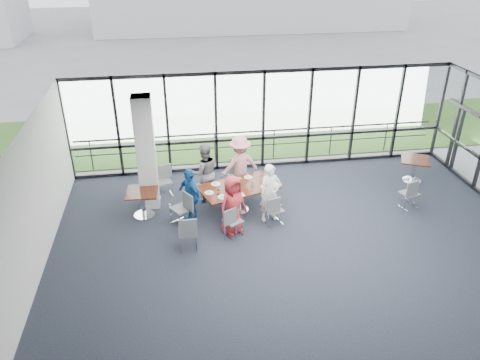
{
  "coord_description": "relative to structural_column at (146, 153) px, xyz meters",
  "views": [
    {
      "loc": [
        -2.84,
        -8.65,
        6.82
      ],
      "look_at": [
        -1.2,
        2.05,
        1.1
      ],
      "focal_mm": 35.0,
      "sensor_mm": 36.0,
      "label": 1
    }
  ],
  "objects": [
    {
      "name": "floor",
      "position": [
        3.6,
        -3.0,
        -1.61
      ],
      "size": [
        12.0,
        10.0,
        0.02
      ],
      "primitive_type": "cube",
      "color": "black",
      "rests_on": "ground"
    },
    {
      "name": "tumbler_a",
      "position": [
        2.29,
        -1.01,
        -0.78
      ],
      "size": [
        0.07,
        0.07,
        0.14
      ],
      "primitive_type": "cylinder",
      "color": "white",
      "rests_on": "main_table"
    },
    {
      "name": "plate_fr",
      "position": [
        2.76,
        -0.18,
        -0.84
      ],
      "size": [
        0.24,
        0.24,
        0.01
      ],
      "primitive_type": "cylinder",
      "color": "white",
      "rests_on": "main_table"
    },
    {
      "name": "chair_main_nl",
      "position": [
        2.09,
        -1.82,
        -1.18
      ],
      "size": [
        0.56,
        0.56,
        0.83
      ],
      "primitive_type": null,
      "rotation": [
        0.0,
        0.0,
        0.53
      ],
      "color": "slate",
      "rests_on": "ground"
    },
    {
      "name": "tumbler_c",
      "position": [
        2.41,
        -0.37,
        -0.77
      ],
      "size": [
        0.08,
        0.08,
        0.15
      ],
      "primitive_type": "cylinder",
      "color": "white",
      "rests_on": "main_table"
    },
    {
      "name": "plate_fl",
      "position": [
        1.81,
        -0.44,
        -0.84
      ],
      "size": [
        0.26,
        0.26,
        0.01
      ],
      "primitive_type": "cylinder",
      "color": "white",
      "rests_on": "main_table"
    },
    {
      "name": "menu_a",
      "position": [
        2.36,
        -1.15,
        -0.85
      ],
      "size": [
        0.32,
        0.27,
        0.0
      ],
      "primitive_type": "cube",
      "rotation": [
        0.0,
        0.0,
        0.3
      ],
      "color": "silver",
      "rests_on": "main_table"
    },
    {
      "name": "chair_spare_lb",
      "position": [
        0.39,
        0.52,
        -1.16
      ],
      "size": [
        0.52,
        0.52,
        0.87
      ],
      "primitive_type": null,
      "rotation": [
        0.0,
        0.0,
        3.39
      ],
      "color": "slate",
      "rests_on": "ground"
    },
    {
      "name": "apron",
      "position": [
        3.6,
        7.0,
        -1.62
      ],
      "size": [
        80.0,
        70.0,
        0.02
      ],
      "primitive_type": "cube",
      "color": "slate",
      "rests_on": "ground"
    },
    {
      "name": "exit_door",
      "position": [
        9.6,
        0.75,
        -0.55
      ],
      "size": [
        0.12,
        1.6,
        2.1
      ],
      "primitive_type": "cube",
      "color": "black",
      "rests_on": "ground"
    },
    {
      "name": "diner_far_right",
      "position": [
        2.6,
        0.38,
        -0.72
      ],
      "size": [
        1.26,
        0.87,
        1.76
      ],
      "primitive_type": "imported",
      "rotation": [
        0.0,
        0.0,
        3.41
      ],
      "color": "#D78689",
      "rests_on": "ground"
    },
    {
      "name": "chair_main_nr",
      "position": [
        3.23,
        -1.46,
        -1.18
      ],
      "size": [
        0.52,
        0.52,
        0.84
      ],
      "primitive_type": null,
      "rotation": [
        0.0,
        0.0,
        0.32
      ],
      "color": "slate",
      "rests_on": "ground"
    },
    {
      "name": "chair_spare_la",
      "position": [
        0.94,
        -2.21,
        -1.14
      ],
      "size": [
        0.45,
        0.45,
        0.92
      ],
      "primitive_type": null,
      "rotation": [
        0.0,
        0.0,
        -0.01
      ],
      "color": "slate",
      "rests_on": "ground"
    },
    {
      "name": "chair_main_end",
      "position": [
        0.83,
        -1.12,
        -1.13
      ],
      "size": [
        0.64,
        0.64,
        0.95
      ],
      "primitive_type": null,
      "rotation": [
        0.0,
        0.0,
        -1.01
      ],
      "color": "slate",
      "rests_on": "ground"
    },
    {
      "name": "plate_nl",
      "position": [
        1.91,
        -1.18,
        -0.84
      ],
      "size": [
        0.26,
        0.26,
        0.01
      ],
      "primitive_type": "cylinder",
      "color": "white",
      "rests_on": "main_table"
    },
    {
      "name": "structural_column",
      "position": [
        0.0,
        0.0,
        0.0
      ],
      "size": [
        0.5,
        0.5,
        3.2
      ],
      "primitive_type": "cube",
      "color": "silver",
      "rests_on": "ground"
    },
    {
      "name": "plate_end",
      "position": [
        1.59,
        -0.9,
        -0.84
      ],
      "size": [
        0.25,
        0.25,
        0.01
      ],
      "primitive_type": "cylinder",
      "color": "white",
      "rests_on": "main_table"
    },
    {
      "name": "chair_main_fl",
      "position": [
        1.53,
        0.14,
        -1.19
      ],
      "size": [
        0.53,
        0.53,
        0.82
      ],
      "primitive_type": null,
      "rotation": [
        0.0,
        0.0,
        3.55
      ],
      "color": "slate",
      "rests_on": "ground"
    },
    {
      "name": "diner_far_left",
      "position": [
        1.55,
        0.08,
        -0.73
      ],
      "size": [
        0.92,
        0.65,
        1.74
      ],
      "primitive_type": "imported",
      "rotation": [
        0.0,
        0.0,
        3.3
      ],
      "color": "slate",
      "rests_on": "ground"
    },
    {
      "name": "tumbler_d",
      "position": [
        1.81,
        -1.0,
        -0.78
      ],
      "size": [
        0.07,
        0.07,
        0.13
      ],
      "primitive_type": "cylinder",
      "color": "white",
      "rests_on": "main_table"
    },
    {
      "name": "plate_nr",
      "position": [
        3.13,
        -0.81,
        -0.84
      ],
      "size": [
        0.27,
        0.27,
        0.01
      ],
      "primitive_type": "cylinder",
      "color": "white",
      "rests_on": "main_table"
    },
    {
      "name": "diner_near_right",
      "position": [
        3.15,
        -1.25,
        -0.8
      ],
      "size": [
        0.67,
        0.56,
        1.61
      ],
      "primitive_type": "imported",
      "rotation": [
        0.0,
        0.0,
        0.25
      ],
      "color": "white",
      "rests_on": "ground"
    },
    {
      "name": "side_table_right",
      "position": [
        7.99,
        0.24,
        -0.97
      ],
      "size": [
        1.1,
        1.1,
        0.75
      ],
      "rotation": [
        0.0,
        0.0,
        -0.44
      ],
      "color": "#361710",
      "rests_on": "ground"
    },
    {
      "name": "grass_strip",
      "position": [
        3.6,
        5.0,
        -1.59
      ],
      "size": [
        80.0,
        5.0,
        0.01
      ],
      "primitive_type": "cube",
      "color": "#2F541C",
      "rests_on": "ground"
    },
    {
      "name": "tumbler_b",
      "position": [
        2.77,
        -0.74,
        -0.78
      ],
      "size": [
        0.07,
        0.07,
        0.13
      ],
      "primitive_type": "cylinder",
      "color": "white",
      "rests_on": "main_table"
    },
    {
      "name": "diner_end",
      "position": [
        1.07,
        -1.02,
        -0.82
      ],
      "size": [
        0.91,
        1.03,
        1.55
      ],
      "primitive_type": "imported",
      "rotation": [
        0.0,
        0.0,
        -1.0
      ],
      "color": "#184F96",
      "rests_on": "ground"
    },
    {
      "name": "green_bottle",
      "position": [
        2.46,
        -0.63,
        -0.75
      ],
      "size": [
        0.05,
        0.05,
        0.2
      ],
      "primitive_type": "cylinder",
      "color": "#176C22",
      "rests_on": "main_table"
    },
    {
      "name": "chair_main_fr",
      "position": [
        2.52,
        0.4,
        -1.11
      ],
      "size": [
        0.53,
        0.53,
        0.97
      ],
      "primitive_type": null,
      "rotation": [
        0.0,
        0.0,
        3.27
      ],
      "color": "slate",
      "rests_on": "ground"
    },
    {
      "name": "guard_rail",
      "position": [
        3.6,
        2.6,
        -1.1
      ],
      "size": [
        12.0,
        0.06,
        0.06
      ],
      "primitive_type": "cylinder",
      "rotation": [
        0.0,
        1.57,
        0.0
      ],
      "color": "#2D2D33",
      "rests_on": "ground"
    },
    {
      "name": "menu_b",
      "position": [
        3.41,
        -0.71,
        -0.85
      ],
      "size": [
        0.39,
        0.34,
        0.0
      ],
      "primitive_type": "cube",
      "rotation": [
        0.0,
        0.0,
        0.44
      ],
      "color": "silver",
      "rests_on": "main_table"
    },
    {
      "name": "curtain_wall_back",
      "position": [
        3.6,
        2.0,
        0.0
      ],
      "size": [
        12.0,
        0.1,
        3.2
      ],
      "primitive_type": "cube",
      "color": "white",
      "rests_on": "ground"
    },
    {
      "name": "menu_c",
      "position": [
        2.4,
        -0.24,
        -0.85
      ],
      "size": [
        0.35,
        0.35,
        0.0
      ],
      "primitive_type": "cube",
      "rotation": [
        0.0,
        0.0,
        0.72
      ],
      "color": "silver",
      "rests_on": "main_table"
    },
    {
      "name": "diner_near_left",
      "position": [
        2.1,
        -1.66,
        -0.81
      ],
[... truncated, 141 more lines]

